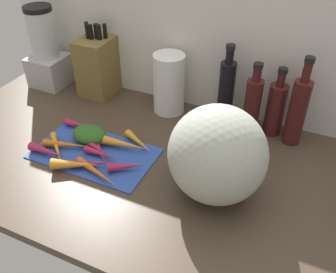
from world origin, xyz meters
TOP-DOWN VIEW (x-y plane):
  - ground_plane at (0.00, 0.00)cm, footprint 170.00×80.00cm
  - wall_back at (0.00, 38.50)cm, footprint 170.00×3.00cm
  - cutting_board at (-24.73, -4.67)cm, footprint 39.08×22.65cm
  - carrot_0 at (-37.33, -12.17)cm, footprint 13.52×2.84cm
  - carrot_1 at (-21.31, -10.94)cm, footprint 12.95×8.53cm
  - carrot_2 at (-26.45, -3.53)cm, footprint 15.30×7.82cm
  - carrot_3 at (-25.62, -14.08)cm, footprint 14.04×8.64cm
  - carrot_4 at (-18.08, 0.84)cm, footprint 17.68×5.16cm
  - carrot_5 at (-13.49, 4.58)cm, footprint 12.90×8.21cm
  - carrot_6 at (-34.27, -6.67)cm, footprint 15.28×6.99cm
  - carrot_7 at (-36.96, 4.48)cm, footprint 11.54×3.04cm
  - carrot_8 at (-17.75, -13.62)cm, footprint 17.28×7.17cm
  - carrot_9 at (-22.99, -4.16)cm, footprint 10.95×10.29cm
  - carrot_10 at (-11.01, -7.87)cm, footprint 10.97×8.05cm
  - carrot_11 at (-35.92, -9.33)cm, footprint 13.34×12.66cm
  - carrot_12 at (-21.13, -5.72)cm, footprint 12.36×2.39cm
  - carrot_greens_pile at (-29.55, -0.05)cm, footprint 11.85×9.12cm
  - winter_squash at (16.03, -5.23)cm, footprint 26.71×25.26cm
  - knife_block at (-44.99, 30.73)cm, footprint 12.20×16.08cm
  - blender_appliance at (-67.62, 27.64)cm, footprint 14.14×14.14cm
  - paper_towel_roll at (-13.94, 29.50)cm, footprint 11.42×11.42cm
  - bottle_0 at (7.30, 30.29)cm, footprint 5.51×5.51cm
  - bottle_1 at (17.26, 27.98)cm, footprint 5.50×5.50cm
  - bottle_2 at (24.46, 31.32)cm, footprint 6.13×6.13cm
  - bottle_3 at (31.59, 28.82)cm, footprint 5.83×5.83cm

SIDE VIEW (x-z plane):
  - ground_plane at x=0.00cm, z-range -3.00..0.00cm
  - cutting_board at x=-24.73cm, z-range 0.00..0.80cm
  - carrot_9 at x=-22.99cm, z-range 0.80..2.90cm
  - carrot_11 at x=-35.92cm, z-range 0.80..2.92cm
  - carrot_8 at x=-17.75cm, z-range 0.80..3.11cm
  - carrot_12 at x=-21.13cm, z-range 0.80..3.13cm
  - carrot_7 at x=-36.96cm, z-range 0.80..3.27cm
  - carrot_1 at x=-21.31cm, z-range 0.80..3.29cm
  - carrot_5 at x=-13.49cm, z-range 0.80..3.34cm
  - carrot_6 at x=-34.27cm, z-range 0.80..3.44cm
  - carrot_0 at x=-37.33cm, z-range 0.80..3.63cm
  - carrot_10 at x=-11.01cm, z-range 0.80..3.64cm
  - carrot_2 at x=-26.45cm, z-range 0.80..4.22cm
  - carrot_4 at x=-18.08cm, z-range 0.80..4.32cm
  - carrot_3 at x=-25.62cm, z-range 0.80..4.33cm
  - carrot_greens_pile at x=-29.55cm, z-range 0.80..5.81cm
  - bottle_2 at x=24.46cm, z-range -2.32..22.17cm
  - bottle_1 at x=17.26cm, z-range -2.05..24.11cm
  - paper_towel_roll at x=-13.94cm, z-range 0.00..22.39cm
  - knife_block at x=-44.99cm, z-range -2.47..25.83cm
  - bottle_3 at x=31.59cm, z-range -2.89..27.74cm
  - bottle_0 at x=7.30cm, z-range -2.20..27.36cm
  - winter_squash at x=16.03cm, z-range 0.00..27.93cm
  - blender_appliance at x=-67.62cm, z-range -2.28..30.40cm
  - wall_back at x=0.00cm, z-range 0.00..60.00cm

